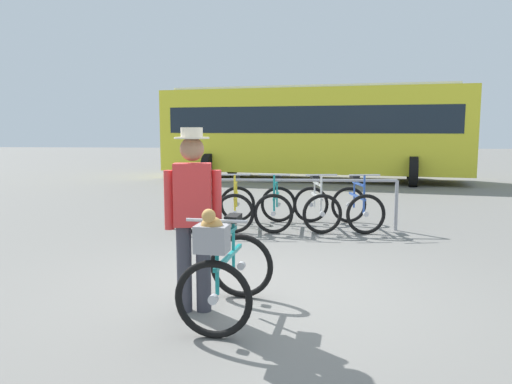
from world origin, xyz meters
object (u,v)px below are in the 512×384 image
object	(u,v)px
racked_bike_yellow	(236,206)
racked_bike_white	(316,207)
racked_bike_teal	(276,207)
bus_distant	(312,128)
racked_bike_lime	(196,206)
featured_bicycle	(225,268)
racked_bike_blue	(357,207)
person_with_featured_bike	(193,212)

from	to	relation	value
racked_bike_yellow	racked_bike_white	distance (m)	1.40
racked_bike_teal	racked_bike_white	distance (m)	0.70
racked_bike_yellow	bus_distant	bearing A→B (deg)	79.67
racked_bike_lime	featured_bicycle	size ratio (longest dim) A/B	0.89
racked_bike_blue	racked_bike_white	bearing A→B (deg)	-177.43
racked_bike_lime	racked_bike_white	distance (m)	2.10
racked_bike_yellow	bus_distant	distance (m)	8.63
racked_bike_teal	racked_bike_blue	xyz separation A→B (m)	(1.40, 0.06, -0.00)
racked_bike_white	racked_bike_blue	xyz separation A→B (m)	(0.70, 0.03, 0.00)
racked_bike_lime	racked_bike_white	xyz separation A→B (m)	(2.10, 0.09, -0.00)
racked_bike_lime	bus_distant	size ratio (longest dim) A/B	0.11
featured_bicycle	bus_distant	size ratio (longest dim) A/B	0.12
racked_bike_yellow	racked_bike_teal	distance (m)	0.70
racked_bike_white	racked_bike_blue	distance (m)	0.70
racked_bike_white	featured_bicycle	bearing A→B (deg)	-102.43
racked_bike_lime	featured_bicycle	world-z (taller)	featured_bicycle
racked_bike_teal	racked_bike_blue	bearing A→B (deg)	2.57
racked_bike_blue	person_with_featured_bike	distance (m)	4.63
racked_bike_lime	person_with_featured_bike	world-z (taller)	person_with_featured_bike
featured_bicycle	bus_distant	bearing A→B (deg)	85.10
racked_bike_white	racked_bike_lime	bearing A→B (deg)	-177.43
racked_bike_blue	person_with_featured_bike	world-z (taller)	person_with_featured_bike
racked_bike_teal	bus_distant	size ratio (longest dim) A/B	0.11
racked_bike_white	featured_bicycle	distance (m)	4.43
racked_bike_lime	person_with_featured_bike	distance (m)	4.14
racked_bike_blue	featured_bicycle	xyz separation A→B (m)	(-1.65, -4.36, 0.12)
featured_bicycle	racked_bike_blue	bearing A→B (deg)	69.23
racked_bike_teal	person_with_featured_bike	bearing A→B (deg)	-98.13
racked_bike_yellow	featured_bicycle	distance (m)	4.29
racked_bike_blue	featured_bicycle	distance (m)	4.66
racked_bike_blue	person_with_featured_bike	xyz separation A→B (m)	(-1.98, -4.15, 0.58)
person_with_featured_bike	racked_bike_white	bearing A→B (deg)	72.68
racked_bike_white	person_with_featured_bike	bearing A→B (deg)	-107.32
featured_bicycle	bus_distant	world-z (taller)	bus_distant
racked_bike_teal	person_with_featured_bike	distance (m)	4.17
racked_bike_white	person_with_featured_bike	size ratio (longest dim) A/B	0.68
racked_bike_teal	featured_bicycle	size ratio (longest dim) A/B	0.92
racked_bike_teal	racked_bike_blue	size ratio (longest dim) A/B	0.94
racked_bike_lime	featured_bicycle	xyz separation A→B (m)	(1.14, -4.23, 0.12)
bus_distant	racked_bike_yellow	bearing A→B (deg)	-100.33
racked_bike_blue	bus_distant	bearing A→B (deg)	93.93
racked_bike_yellow	bus_distant	size ratio (longest dim) A/B	0.11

